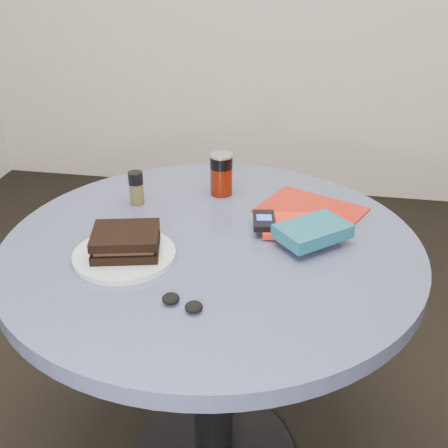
% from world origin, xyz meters
% --- Properties ---
extents(table, '(1.00, 1.00, 0.75)m').
position_xyz_m(table, '(0.00, 0.00, 0.59)').
color(table, black).
rests_on(table, ground).
extents(plate, '(0.30, 0.30, 0.01)m').
position_xyz_m(plate, '(-0.18, -0.11, 0.76)').
color(plate, silver).
rests_on(plate, table).
extents(sandwich, '(0.17, 0.16, 0.05)m').
position_xyz_m(sandwich, '(-0.18, -0.10, 0.79)').
color(sandwich, black).
rests_on(sandwich, plate).
extents(soda_can, '(0.07, 0.07, 0.12)m').
position_xyz_m(soda_can, '(-0.03, 0.27, 0.81)').
color(soda_can, '#621404').
rests_on(soda_can, table).
extents(pepper_grinder, '(0.05, 0.05, 0.09)m').
position_xyz_m(pepper_grinder, '(-0.24, 0.17, 0.80)').
color(pepper_grinder, brown).
rests_on(pepper_grinder, table).
extents(magazine, '(0.31, 0.28, 0.00)m').
position_xyz_m(magazine, '(0.23, 0.21, 0.75)').
color(magazine, '#9E190E').
rests_on(magazine, table).
extents(red_book, '(0.20, 0.15, 0.02)m').
position_xyz_m(red_book, '(0.20, 0.09, 0.76)').
color(red_book, red).
rests_on(red_book, magazine).
extents(novel, '(0.19, 0.19, 0.03)m').
position_xyz_m(novel, '(0.24, 0.03, 0.79)').
color(novel, '#154F65').
rests_on(novel, red_book).
extents(mp3_player, '(0.07, 0.10, 0.02)m').
position_xyz_m(mp3_player, '(0.12, 0.08, 0.78)').
color(mp3_player, black).
rests_on(mp3_player, red_book).
extents(headphones, '(0.10, 0.07, 0.02)m').
position_xyz_m(headphones, '(-0.01, -0.27, 0.76)').
color(headphones, black).
rests_on(headphones, table).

